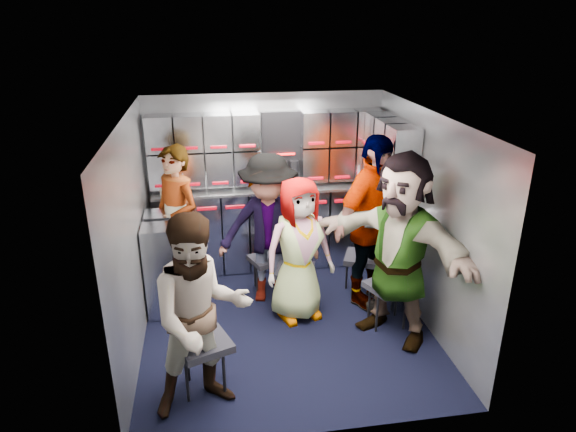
{
  "coord_description": "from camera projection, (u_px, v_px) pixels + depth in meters",
  "views": [
    {
      "loc": [
        -0.69,
        -4.42,
        2.95
      ],
      "look_at": [
        0.08,
        0.35,
        1.03
      ],
      "focal_mm": 32.0,
      "sensor_mm": 36.0,
      "label": 1
    }
  ],
  "objects": [
    {
      "name": "bottle_mid",
      "position": [
        256.0,
        180.0,
        5.93
      ],
      "size": [
        0.06,
        0.06,
        0.24
      ],
      "primitive_type": "cylinder",
      "color": "white",
      "rests_on": "counter"
    },
    {
      "name": "attendant_standing",
      "position": [
        177.0,
        223.0,
        5.5
      ],
      "size": [
        0.71,
        0.73,
        1.7
      ],
      "primitive_type": "imported",
      "rotation": [
        0.0,
        0.0,
        -0.85
      ],
      "color": "black",
      "rests_on": "ground"
    },
    {
      "name": "floor",
      "position": [
        286.0,
        322.0,
        5.24
      ],
      "size": [
        3.0,
        3.0,
        0.0
      ],
      "primitive_type": "plane",
      "color": "black",
      "rests_on": "ground"
    },
    {
      "name": "coffee_niche",
      "position": [
        282.0,
        148.0,
        6.02
      ],
      "size": [
        0.46,
        0.16,
        0.84
      ],
      "primitive_type": null,
      "color": "black",
      "rests_on": "wall_back"
    },
    {
      "name": "bottle_left",
      "position": [
        184.0,
        183.0,
        5.81
      ],
      "size": [
        0.06,
        0.06,
        0.25
      ],
      "primitive_type": "cylinder",
      "color": "white",
      "rests_on": "counter"
    },
    {
      "name": "right_cabinet",
      "position": [
        386.0,
        245.0,
        5.79
      ],
      "size": [
        0.28,
        1.2,
        1.0
      ],
      "primitive_type": "cube",
      "color": "#9FA3AE",
      "rests_on": "ground"
    },
    {
      "name": "attendant_arc_d",
      "position": [
        371.0,
        223.0,
        5.3
      ],
      "size": [
        1.15,
        1.0,
        1.85
      ],
      "primitive_type": "imported",
      "rotation": [
        0.0,
        0.0,
        0.61
      ],
      "color": "black",
      "rests_on": "ground"
    },
    {
      "name": "jump_seat_near_left",
      "position": [
        204.0,
        347.0,
        4.17
      ],
      "size": [
        0.51,
        0.5,
        0.48
      ],
      "rotation": [
        0.0,
        0.0,
        0.36
      ],
      "color": "black",
      "rests_on": "ground"
    },
    {
      "name": "wall_back",
      "position": [
        266.0,
        180.0,
        6.23
      ],
      "size": [
        2.8,
        0.04,
        2.1
      ],
      "primitive_type": "cube",
      "color": "gray",
      "rests_on": "ground"
    },
    {
      "name": "jump_seat_center",
      "position": [
        295.0,
        272.0,
        5.4
      ],
      "size": [
        0.47,
        0.46,
        0.46
      ],
      "rotation": [
        0.0,
        0.0,
        -0.29
      ],
      "color": "black",
      "rests_on": "ground"
    },
    {
      "name": "locker_bank_right",
      "position": [
        390.0,
        158.0,
        5.52
      ],
      "size": [
        0.28,
        1.0,
        0.82
      ],
      "primitive_type": "cube",
      "color": "#9FA3AE",
      "rests_on": "wall_right"
    },
    {
      "name": "cart_bank_left",
      "position": [
        166.0,
        263.0,
        5.4
      ],
      "size": [
        0.38,
        0.76,
        0.99
      ],
      "primitive_type": "cube",
      "color": "#9FA3AE",
      "rests_on": "ground"
    },
    {
      "name": "red_latch_strip",
      "position": [
        271.0,
        205.0,
        5.92
      ],
      "size": [
        2.6,
        0.02,
        0.03
      ],
      "primitive_type": "cube",
      "color": "#A90212",
      "rests_on": "cart_bank_back"
    },
    {
      "name": "attendant_arc_b",
      "position": [
        268.0,
        230.0,
        5.39
      ],
      "size": [
        1.17,
        0.83,
        1.64
      ],
      "primitive_type": "imported",
      "rotation": [
        0.0,
        0.0,
        -0.22
      ],
      "color": "black",
      "rests_on": "ground"
    },
    {
      "name": "cup_left",
      "position": [
        164.0,
        191.0,
        5.8
      ],
      "size": [
        0.09,
        0.09,
        0.09
      ],
      "primitive_type": "cylinder",
      "color": "tan",
      "rests_on": "counter"
    },
    {
      "name": "jump_seat_near_right",
      "position": [
        388.0,
        288.0,
        5.08
      ],
      "size": [
        0.5,
        0.49,
        0.46
      ],
      "rotation": [
        0.0,
        0.0,
        0.41
      ],
      "color": "black",
      "rests_on": "ground"
    },
    {
      "name": "counter",
      "position": [
        268.0,
        189.0,
        6.05
      ],
      "size": [
        2.68,
        0.42,
        0.03
      ],
      "primitive_type": "cube",
      "color": "silver",
      "rests_on": "cart_bank_back"
    },
    {
      "name": "attendant_arc_a",
      "position": [
        201.0,
        316.0,
        3.86
      ],
      "size": [
        0.93,
        0.8,
        1.65
      ],
      "primitive_type": "imported",
      "rotation": [
        0.0,
        0.0,
        0.24
      ],
      "color": "black",
      "rests_on": "ground"
    },
    {
      "name": "ceiling",
      "position": [
        285.0,
        117.0,
        4.47
      ],
      "size": [
        2.8,
        3.0,
        0.02
      ],
      "primitive_type": "cube",
      "color": "silver",
      "rests_on": "wall_back"
    },
    {
      "name": "wall_right",
      "position": [
        425.0,
        219.0,
        5.06
      ],
      "size": [
        0.04,
        3.0,
        2.1
      ],
      "primitive_type": "cube",
      "color": "gray",
      "rests_on": "ground"
    },
    {
      "name": "bottle_right",
      "position": [
        358.0,
        174.0,
        6.11
      ],
      "size": [
        0.07,
        0.07,
        0.25
      ],
      "primitive_type": "cylinder",
      "color": "white",
      "rests_on": "counter"
    },
    {
      "name": "wall_left",
      "position": [
        133.0,
        238.0,
        4.65
      ],
      "size": [
        0.04,
        3.0,
        2.1
      ],
      "primitive_type": "cube",
      "color": "gray",
      "rests_on": "ground"
    },
    {
      "name": "locker_bank_back",
      "position": [
        267.0,
        148.0,
        5.93
      ],
      "size": [
        2.68,
        0.28,
        0.82
      ],
      "primitive_type": "cube",
      "color": "#9FA3AE",
      "rests_on": "wall_back"
    },
    {
      "name": "jump_seat_mid_left",
      "position": [
        267.0,
        261.0,
        5.73
      ],
      "size": [
        0.45,
        0.44,
        0.42
      ],
      "rotation": [
        0.0,
        0.0,
        0.37
      ],
      "color": "black",
      "rests_on": "ground"
    },
    {
      "name": "jump_seat_mid_right",
      "position": [
        363.0,
        260.0,
        5.65
      ],
      "size": [
        0.51,
        0.5,
        0.47
      ],
      "rotation": [
        0.0,
        0.0,
        -0.4
      ],
      "color": "black",
      "rests_on": "ground"
    },
    {
      "name": "cup_right",
      "position": [
        372.0,
        180.0,
        6.16
      ],
      "size": [
        0.08,
        0.08,
        0.09
      ],
      "primitive_type": "cylinder",
      "color": "tan",
      "rests_on": "counter"
    },
    {
      "name": "attendant_arc_c",
      "position": [
        299.0,
        250.0,
        5.11
      ],
      "size": [
        0.83,
        0.66,
        1.5
      ],
      "primitive_type": "imported",
      "rotation": [
        0.0,
        0.0,
        0.28
      ],
      "color": "black",
      "rests_on": "ground"
    },
    {
      "name": "cart_bank_back",
      "position": [
        269.0,
        229.0,
        6.24
      ],
      "size": [
        2.68,
        0.38,
        0.99
      ],
      "primitive_type": "cube",
      "color": "#9FA3AE",
      "rests_on": "ground"
    },
    {
      "name": "attendant_arc_e",
      "position": [
        399.0,
        249.0,
        4.73
      ],
      "size": [
        1.48,
        1.68,
        1.84
      ],
      "primitive_type": "imported",
      "rotation": [
        0.0,
        0.0,
        -0.91
      ],
      "color": "black",
      "rests_on": "ground"
    }
  ]
}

